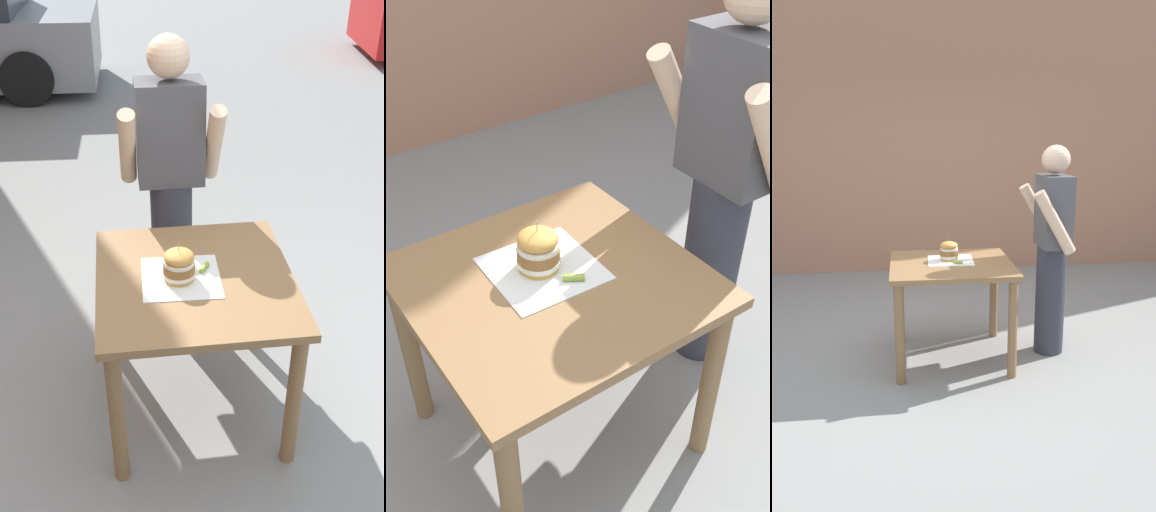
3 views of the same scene
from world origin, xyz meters
TOP-DOWN VIEW (x-y plane):
  - ground_plane at (0.00, 0.00)m, footprint 80.00×80.00m
  - patio_table at (0.00, 0.00)m, footprint 0.90×0.94m
  - serving_paper at (-0.06, -0.00)m, footprint 0.37×0.37m
  - sandwich at (-0.07, -0.01)m, footprint 0.15×0.15m
  - pickle_spear at (0.05, 0.05)m, footprint 0.06×0.07m
  - diner_across_table at (-0.03, 0.81)m, footprint 0.55×0.35m

SIDE VIEW (x-z plane):
  - ground_plane at x=0.00m, z-range 0.00..0.00m
  - patio_table at x=0.00m, z-range 0.26..1.05m
  - serving_paper at x=-0.06m, z-range 0.80..0.80m
  - pickle_spear at x=0.05m, z-range 0.80..0.82m
  - sandwich at x=-0.07m, z-range 0.78..0.97m
  - diner_across_table at x=-0.03m, z-range 0.04..1.73m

